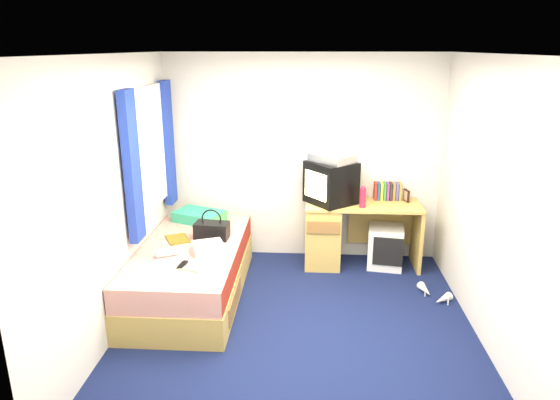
# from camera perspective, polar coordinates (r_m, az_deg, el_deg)

# --- Properties ---
(ground) EXTENTS (3.40, 3.40, 0.00)m
(ground) POSITION_cam_1_polar(r_m,az_deg,el_deg) (4.71, 1.99, -14.30)
(ground) COLOR #0C1438
(ground) RESTS_ON ground
(room_shell) EXTENTS (3.40, 3.40, 3.40)m
(room_shell) POSITION_cam_1_polar(r_m,az_deg,el_deg) (4.14, 2.19, 3.10)
(room_shell) COLOR white
(room_shell) RESTS_ON ground
(bed) EXTENTS (1.01, 2.00, 0.54)m
(bed) POSITION_cam_1_polar(r_m,az_deg,el_deg) (5.22, -10.06, -7.93)
(bed) COLOR tan
(bed) RESTS_ON ground
(pillow) EXTENTS (0.63, 0.52, 0.12)m
(pillow) POSITION_cam_1_polar(r_m,az_deg,el_deg) (5.77, -9.21, -1.85)
(pillow) COLOR teal
(pillow) RESTS_ON bed
(desk) EXTENTS (1.30, 0.55, 0.75)m
(desk) POSITION_cam_1_polar(r_m,az_deg,el_deg) (5.83, 6.62, -3.54)
(desk) COLOR tan
(desk) RESTS_ON ground
(storage_cube) EXTENTS (0.44, 0.44, 0.48)m
(storage_cube) POSITION_cam_1_polar(r_m,az_deg,el_deg) (5.91, 11.95, -5.22)
(storage_cube) COLOR silver
(storage_cube) RESTS_ON ground
(crt_tv) EXTENTS (0.64, 0.65, 0.48)m
(crt_tv) POSITION_cam_1_polar(r_m,az_deg,el_deg) (5.65, 5.83, 2.01)
(crt_tv) COLOR black
(crt_tv) RESTS_ON desk
(vcr) EXTENTS (0.55, 0.55, 0.09)m
(vcr) POSITION_cam_1_polar(r_m,az_deg,el_deg) (5.59, 5.95, 4.80)
(vcr) COLOR silver
(vcr) RESTS_ON crt_tv
(book_row) EXTENTS (0.31, 0.13, 0.20)m
(book_row) POSITION_cam_1_polar(r_m,az_deg,el_deg) (5.91, 12.17, 0.99)
(book_row) COLOR maroon
(book_row) RESTS_ON desk
(picture_frame) EXTENTS (0.05, 0.12, 0.14)m
(picture_frame) POSITION_cam_1_polar(r_m,az_deg,el_deg) (5.89, 14.25, 0.50)
(picture_frame) COLOR black
(picture_frame) RESTS_ON desk
(pink_water_bottle) EXTENTS (0.09, 0.09, 0.22)m
(pink_water_bottle) POSITION_cam_1_polar(r_m,az_deg,el_deg) (5.57, 9.43, 0.24)
(pink_water_bottle) COLOR red
(pink_water_bottle) RESTS_ON desk
(aerosol_can) EXTENTS (0.06, 0.06, 0.17)m
(aerosol_can) POSITION_cam_1_polar(r_m,az_deg,el_deg) (5.72, 8.57, 0.47)
(aerosol_can) COLOR silver
(aerosol_can) RESTS_ON desk
(handbag) EXTENTS (0.36, 0.22, 0.32)m
(handbag) POSITION_cam_1_polar(r_m,az_deg,el_deg) (5.23, -7.79, -3.40)
(handbag) COLOR black
(handbag) RESTS_ON bed
(towel) EXTENTS (0.36, 0.33, 0.10)m
(towel) POSITION_cam_1_polar(r_m,az_deg,el_deg) (4.91, -8.22, -5.41)
(towel) COLOR silver
(towel) RESTS_ON bed
(magazine) EXTENTS (0.32, 0.35, 0.01)m
(magazine) POSITION_cam_1_polar(r_m,az_deg,el_deg) (5.28, -11.62, -4.39)
(magazine) COLOR gold
(magazine) RESTS_ON bed
(water_bottle) EXTENTS (0.21, 0.16, 0.07)m
(water_bottle) POSITION_cam_1_polar(r_m,az_deg,el_deg) (4.89, -12.81, -5.91)
(water_bottle) COLOR silver
(water_bottle) RESTS_ON bed
(colour_swatch_fan) EXTENTS (0.23, 0.13, 0.01)m
(colour_swatch_fan) POSITION_cam_1_polar(r_m,az_deg,el_deg) (4.59, -10.46, -7.77)
(colour_swatch_fan) COLOR yellow
(colour_swatch_fan) RESTS_ON bed
(remote_control) EXTENTS (0.07, 0.16, 0.02)m
(remote_control) POSITION_cam_1_polar(r_m,az_deg,el_deg) (4.67, -11.07, -7.28)
(remote_control) COLOR black
(remote_control) RESTS_ON bed
(window_assembly) EXTENTS (0.11, 1.42, 1.40)m
(window_assembly) POSITION_cam_1_polar(r_m,az_deg,el_deg) (5.29, -14.62, 5.27)
(window_assembly) COLOR silver
(window_assembly) RESTS_ON room_shell
(white_heels) EXTENTS (0.31, 0.41, 0.09)m
(white_heels) POSITION_cam_1_polar(r_m,az_deg,el_deg) (5.39, 17.16, -10.29)
(white_heels) COLOR silver
(white_heels) RESTS_ON ground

